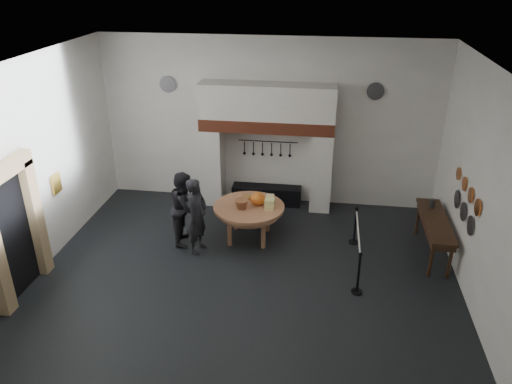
# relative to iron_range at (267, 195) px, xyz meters

# --- Properties ---
(floor) EXTENTS (9.00, 8.00, 0.02)m
(floor) POSITION_rel_iron_range_xyz_m (0.00, -3.72, -0.25)
(floor) COLOR black
(floor) RESTS_ON ground
(ceiling) EXTENTS (9.00, 8.00, 0.02)m
(ceiling) POSITION_rel_iron_range_xyz_m (0.00, -3.72, 4.25)
(ceiling) COLOR silver
(ceiling) RESTS_ON wall_back
(wall_back) EXTENTS (9.00, 0.02, 4.50)m
(wall_back) POSITION_rel_iron_range_xyz_m (0.00, 0.28, 2.00)
(wall_back) COLOR white
(wall_back) RESTS_ON floor
(wall_front) EXTENTS (9.00, 0.02, 4.50)m
(wall_front) POSITION_rel_iron_range_xyz_m (0.00, -7.72, 2.00)
(wall_front) COLOR white
(wall_front) RESTS_ON floor
(wall_left) EXTENTS (0.02, 8.00, 4.50)m
(wall_left) POSITION_rel_iron_range_xyz_m (-4.50, -3.72, 2.00)
(wall_left) COLOR white
(wall_left) RESTS_ON floor
(wall_right) EXTENTS (0.02, 8.00, 4.50)m
(wall_right) POSITION_rel_iron_range_xyz_m (4.50, -3.72, 2.00)
(wall_right) COLOR white
(wall_right) RESTS_ON floor
(chimney_pier_left) EXTENTS (0.55, 0.70, 2.15)m
(chimney_pier_left) POSITION_rel_iron_range_xyz_m (-1.48, -0.07, 0.82)
(chimney_pier_left) COLOR silver
(chimney_pier_left) RESTS_ON floor
(chimney_pier_right) EXTENTS (0.55, 0.70, 2.15)m
(chimney_pier_right) POSITION_rel_iron_range_xyz_m (1.48, -0.07, 0.82)
(chimney_pier_right) COLOR silver
(chimney_pier_right) RESTS_ON floor
(hearth_brick_band) EXTENTS (3.50, 0.72, 0.32)m
(hearth_brick_band) POSITION_rel_iron_range_xyz_m (0.00, -0.07, 2.06)
(hearth_brick_band) COLOR #9E442B
(hearth_brick_band) RESTS_ON chimney_pier_left
(chimney_hood) EXTENTS (3.50, 0.70, 0.90)m
(chimney_hood) POSITION_rel_iron_range_xyz_m (0.00, -0.07, 2.67)
(chimney_hood) COLOR silver
(chimney_hood) RESTS_ON hearth_brick_band
(iron_range) EXTENTS (1.90, 0.45, 0.50)m
(iron_range) POSITION_rel_iron_range_xyz_m (0.00, 0.00, 0.00)
(iron_range) COLOR black
(iron_range) RESTS_ON floor
(utensil_rail) EXTENTS (1.60, 0.02, 0.02)m
(utensil_rail) POSITION_rel_iron_range_xyz_m (0.00, 0.20, 1.50)
(utensil_rail) COLOR black
(utensil_rail) RESTS_ON wall_back
(door_recess) EXTENTS (0.04, 1.10, 2.50)m
(door_recess) POSITION_rel_iron_range_xyz_m (-4.47, -4.72, 1.00)
(door_recess) COLOR black
(door_recess) RESTS_ON floor
(door_jamb_far) EXTENTS (0.22, 0.30, 2.60)m
(door_jamb_far) POSITION_rel_iron_range_xyz_m (-4.38, -4.02, 1.05)
(door_jamb_far) COLOR tan
(door_jamb_far) RESTS_ON floor
(door_lintel) EXTENTS (0.22, 1.70, 0.30)m
(door_lintel) POSITION_rel_iron_range_xyz_m (-4.38, -4.72, 2.40)
(door_lintel) COLOR tan
(door_lintel) RESTS_ON door_jamb_near
(wall_plaque) EXTENTS (0.05, 0.34, 0.44)m
(wall_plaque) POSITION_rel_iron_range_xyz_m (-4.45, -2.92, 1.35)
(wall_plaque) COLOR gold
(wall_plaque) RESTS_ON wall_left
(work_table) EXTENTS (1.95, 1.95, 0.07)m
(work_table) POSITION_rel_iron_range_xyz_m (-0.18, -1.98, 0.59)
(work_table) COLOR tan
(work_table) RESTS_ON floor
(pumpkin) EXTENTS (0.36, 0.36, 0.31)m
(pumpkin) POSITION_rel_iron_range_xyz_m (0.02, -1.88, 0.78)
(pumpkin) COLOR orange
(pumpkin) RESTS_ON work_table
(cheese_block_big) EXTENTS (0.22, 0.22, 0.24)m
(cheese_block_big) POSITION_rel_iron_range_xyz_m (0.32, -2.03, 0.74)
(cheese_block_big) COLOR #EAEB8C
(cheese_block_big) RESTS_ON work_table
(cheese_block_small) EXTENTS (0.18, 0.18, 0.20)m
(cheese_block_small) POSITION_rel_iron_range_xyz_m (0.30, -1.73, 0.72)
(cheese_block_small) COLOR #FFE498
(cheese_block_small) RESTS_ON work_table
(wicker_basket) EXTENTS (0.37, 0.37, 0.22)m
(wicker_basket) POSITION_rel_iron_range_xyz_m (-0.33, -2.13, 0.73)
(wicker_basket) COLOR brown
(wicker_basket) RESTS_ON work_table
(bread_loaf) EXTENTS (0.31, 0.18, 0.13)m
(bread_loaf) POSITION_rel_iron_range_xyz_m (-0.28, -1.63, 0.69)
(bread_loaf) COLOR olive
(bread_loaf) RESTS_ON work_table
(visitor_near) EXTENTS (0.59, 0.75, 1.82)m
(visitor_near) POSITION_rel_iron_range_xyz_m (-1.26, -2.72, 0.66)
(visitor_near) COLOR black
(visitor_near) RESTS_ON floor
(visitor_far) EXTENTS (0.75, 0.92, 1.79)m
(visitor_far) POSITION_rel_iron_range_xyz_m (-1.66, -2.32, 0.64)
(visitor_far) COLOR black
(visitor_far) RESTS_ON floor
(side_table) EXTENTS (0.55, 2.20, 0.06)m
(side_table) POSITION_rel_iron_range_xyz_m (4.10, -2.10, 0.62)
(side_table) COLOR #3C2215
(side_table) RESTS_ON floor
(pewter_jug) EXTENTS (0.12, 0.12, 0.22)m
(pewter_jug) POSITION_rel_iron_range_xyz_m (4.10, -1.50, 0.76)
(pewter_jug) COLOR #47484C
(pewter_jug) RESTS_ON side_table
(copper_pan_a) EXTENTS (0.03, 0.34, 0.34)m
(copper_pan_a) POSITION_rel_iron_range_xyz_m (4.46, -3.52, 1.70)
(copper_pan_a) COLOR #C6662D
(copper_pan_a) RESTS_ON wall_right
(copper_pan_b) EXTENTS (0.03, 0.32, 0.32)m
(copper_pan_b) POSITION_rel_iron_range_xyz_m (4.46, -2.97, 1.70)
(copper_pan_b) COLOR #C6662D
(copper_pan_b) RESTS_ON wall_right
(copper_pan_c) EXTENTS (0.03, 0.30, 0.30)m
(copper_pan_c) POSITION_rel_iron_range_xyz_m (4.46, -2.42, 1.70)
(copper_pan_c) COLOR #C6662D
(copper_pan_c) RESTS_ON wall_right
(copper_pan_d) EXTENTS (0.03, 0.28, 0.28)m
(copper_pan_d) POSITION_rel_iron_range_xyz_m (4.46, -1.87, 1.70)
(copper_pan_d) COLOR #C6662D
(copper_pan_d) RESTS_ON wall_right
(pewter_plate_left) EXTENTS (0.03, 0.40, 0.40)m
(pewter_plate_left) POSITION_rel_iron_range_xyz_m (4.46, -3.32, 1.20)
(pewter_plate_left) COLOR #4C4C51
(pewter_plate_left) RESTS_ON wall_right
(pewter_plate_mid) EXTENTS (0.03, 0.40, 0.40)m
(pewter_plate_mid) POSITION_rel_iron_range_xyz_m (4.46, -2.72, 1.20)
(pewter_plate_mid) COLOR #4C4C51
(pewter_plate_mid) RESTS_ON wall_right
(pewter_plate_right) EXTENTS (0.03, 0.40, 0.40)m
(pewter_plate_right) POSITION_rel_iron_range_xyz_m (4.46, -2.12, 1.20)
(pewter_plate_right) COLOR #4C4C51
(pewter_plate_right) RESTS_ON wall_right
(pewter_plate_back_left) EXTENTS (0.44, 0.03, 0.44)m
(pewter_plate_back_left) POSITION_rel_iron_range_xyz_m (-2.70, 0.24, 2.95)
(pewter_plate_back_left) COLOR #4C4C51
(pewter_plate_back_left) RESTS_ON wall_back
(pewter_plate_back_right) EXTENTS (0.44, 0.03, 0.44)m
(pewter_plate_back_right) POSITION_rel_iron_range_xyz_m (2.70, 0.24, 2.95)
(pewter_plate_back_right) COLOR #4C4C51
(pewter_plate_back_right) RESTS_ON wall_back
(barrier_post_near) EXTENTS (0.05, 0.05, 0.90)m
(barrier_post_near) POSITION_rel_iron_range_xyz_m (2.35, -3.85, 0.20)
(barrier_post_near) COLOR black
(barrier_post_near) RESTS_ON floor
(barrier_post_far) EXTENTS (0.05, 0.05, 0.90)m
(barrier_post_far) POSITION_rel_iron_range_xyz_m (2.35, -1.85, 0.20)
(barrier_post_far) COLOR black
(barrier_post_far) RESTS_ON floor
(barrier_rope) EXTENTS (0.04, 2.00, 0.04)m
(barrier_rope) POSITION_rel_iron_range_xyz_m (2.35, -2.85, 0.60)
(barrier_rope) COLOR silver
(barrier_rope) RESTS_ON barrier_post_near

